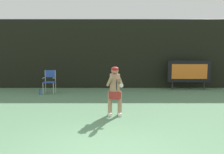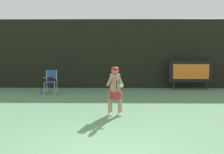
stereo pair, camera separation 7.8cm
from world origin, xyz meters
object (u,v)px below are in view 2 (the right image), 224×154
scoreboard (190,71)px  tennis_racket (117,85)px  water_bottle (41,92)px  tennis_player (115,89)px  umpire_chair (51,80)px

scoreboard → tennis_racket: scoreboard is taller
water_bottle → tennis_racket: bearing=-48.6°
tennis_player → tennis_racket: size_ratio=2.48×
umpire_chair → water_bottle: umpire_chair is taller
water_bottle → umpire_chair: bearing=49.5°
scoreboard → umpire_chair: bearing=-171.9°
umpire_chair → water_bottle: (-0.35, -0.41, -0.50)m
umpire_chair → tennis_racket: (3.06, -4.28, 0.41)m
tennis_racket → tennis_player: bearing=104.3°
tennis_player → umpire_chair: bearing=128.9°
scoreboard → tennis_player: scoreboard is taller
umpire_chair → tennis_player: size_ratio=0.72×
umpire_chair → tennis_player: bearing=-51.1°
tennis_player → tennis_racket: (0.04, -0.53, 0.21)m
water_bottle → scoreboard: bearing=10.9°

